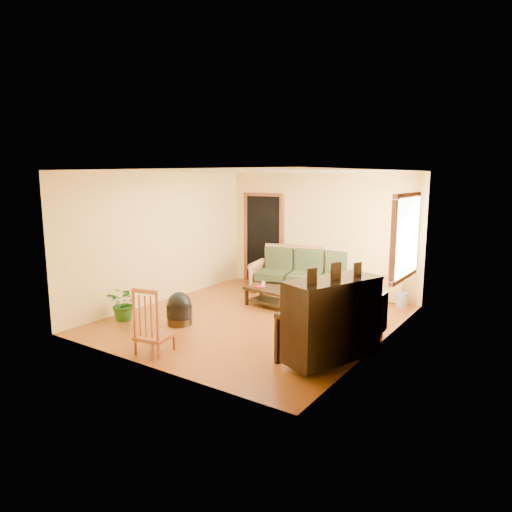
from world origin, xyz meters
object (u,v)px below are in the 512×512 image
Objects in this scene: piano at (332,322)px; potted_plant at (124,303)px; red_chair at (154,320)px; coffee_table at (272,297)px; armchair at (360,316)px; footstool at (180,313)px; ceramic_crock at (402,299)px; sofa at (305,271)px.

piano is 2.18× the size of potted_plant.
coffee_table is at bearing 76.08° from red_chair.
coffee_table is at bearing 159.01° from armchair.
footstool is (-0.73, -1.80, 0.02)m from coffee_table.
armchair is at bearing 112.17° from piano.
piano is at bearing -1.63° from footstool.
ceramic_crock is 0.45× the size of potted_plant.
ceramic_crock is at bearing 111.47° from piano.
armchair is at bearing 19.92° from footstool.
footstool reaches higher than ceramic_crock.
armchair is 0.78× the size of red_chair.
footstool is at bearing -160.86° from piano.
footstool is 1.29m from red_chair.
piano reaches higher than sofa.
sofa is 2.06m from ceramic_crock.
coffee_table is 3.69× the size of ceramic_crock.
armchair is (2.10, -0.77, 0.20)m from coffee_table.
piano reaches higher than footstool.
footstool is (-0.80, -3.04, -0.29)m from sofa.
coffee_table is 2.87m from piano.
potted_plant is (-1.77, -3.40, -0.19)m from sofa.
potted_plant is at bearing -130.91° from sofa.
sofa is 3.84m from potted_plant.
piano is 3.85m from potted_plant.
ceramic_crock is (2.82, 3.25, -0.07)m from footstool.
footstool is 0.45× the size of red_chair.
ceramic_crock is at bearing 34.89° from coffee_table.
piano is (2.13, -1.88, 0.41)m from coffee_table.
red_chair is (-2.25, -2.14, 0.11)m from armchair.
piano is 3.37m from ceramic_crock.
piano reaches higher than armchair.
potted_plant is at bearing -159.23° from footstool.
armchair is (2.03, -2.01, -0.12)m from sofa.
coffee_table is at bearing -106.83° from sofa.
red_chair is 1.73m from potted_plant.
piano reaches higher than coffee_table.
ceramic_crock is 5.24m from potted_plant.
red_chair is (0.58, -1.12, 0.28)m from footstool.
ceramic_crock is (2.24, 4.37, -0.35)m from red_chair.
potted_plant is at bearing 143.15° from red_chair.
red_chair reaches higher than armchair.
red_chair is at bearing -137.31° from armchair.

